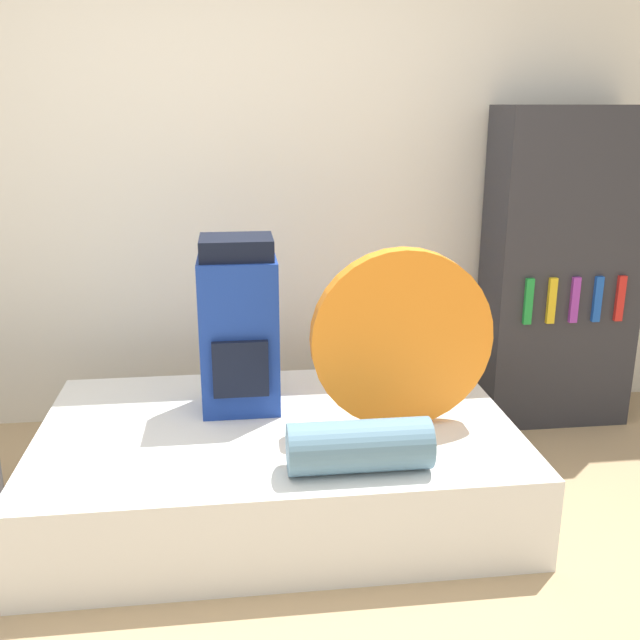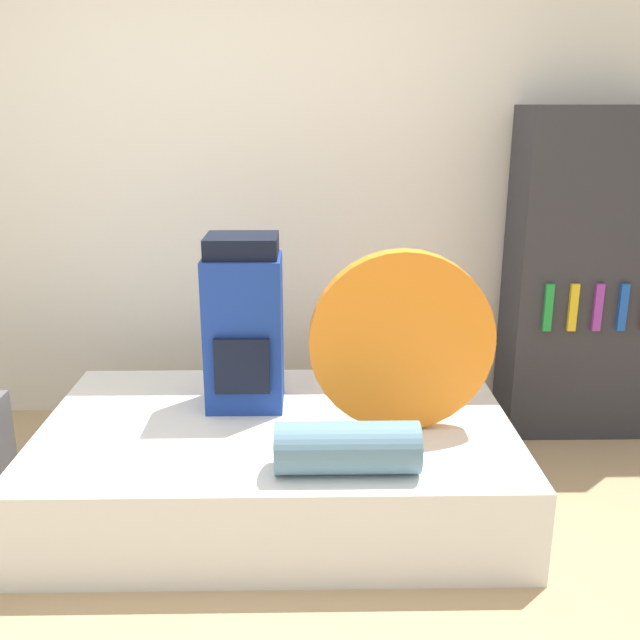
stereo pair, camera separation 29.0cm
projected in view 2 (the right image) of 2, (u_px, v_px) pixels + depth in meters
ground_plane at (212, 620)px, 2.41m from camera, size 16.00×16.00×0.00m
wall_back at (244, 178)px, 3.73m from camera, size 8.00×0.05×2.60m
bed at (278, 461)px, 3.09m from camera, size 1.98×1.23×0.38m
backpack at (244, 325)px, 3.11m from camera, size 0.33×0.31×0.76m
tent_bag at (402, 341)px, 2.88m from camera, size 0.75×0.08×0.75m
sleeping_roll at (347, 448)px, 2.59m from camera, size 0.53×0.19×0.19m
bookshelf at (586, 276)px, 3.63m from camera, size 0.77×0.38×1.67m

